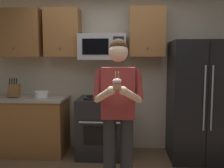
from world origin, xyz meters
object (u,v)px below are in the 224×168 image
microwave (103,47)px  bowl_large_white (41,94)px  oven_range (102,127)px  refrigerator (200,101)px  person (118,106)px  cupcake (117,83)px  knife_block (14,90)px

microwave → bowl_large_white: size_ratio=3.36×
oven_range → bowl_large_white: size_ratio=4.23×
refrigerator → person: (-1.21, -0.99, 0.10)m
cupcake → bowl_large_white: bearing=133.0°
oven_range → person: person is taller
person → cupcake: 0.44m
oven_range → person: bearing=-74.1°
person → cupcake: bearing=-90.0°
microwave → refrigerator: (1.50, -0.16, -0.82)m
microwave → person: microwave is taller
oven_range → knife_block: (-1.41, -0.03, 0.57)m
refrigerator → cupcake: 1.83m
refrigerator → bowl_large_white: 2.48m
microwave → knife_block: (-1.41, -0.15, -0.69)m
refrigerator → person: size_ratio=1.02×
knife_block → refrigerator: bearing=-0.2°
oven_range → person: 1.20m
bowl_large_white → oven_range: bearing=-0.2°
refrigerator → knife_block: size_ratio=5.63×
oven_range → cupcake: 1.62m
oven_range → person: (0.29, -1.03, 0.53)m
oven_range → cupcake: (0.29, -1.36, 0.83)m
microwave → oven_range: bearing=-90.0°
microwave → refrigerator: bearing=-6.0°
oven_range → cupcake: size_ratio=5.36×
microwave → bowl_large_white: (-0.98, -0.12, -0.75)m
oven_range → bowl_large_white: 1.10m
bowl_large_white → cupcake: size_ratio=1.27×
refrigerator → person: refrigerator is taller
person → cupcake: person is taller
refrigerator → cupcake: bearing=-132.4°
microwave → bowl_large_white: bearing=-173.2°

